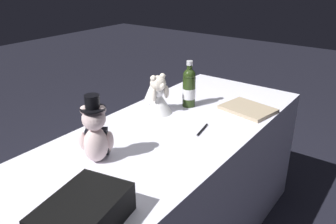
% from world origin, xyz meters
% --- Properties ---
extents(reception_table, '(1.86, 0.76, 0.76)m').
position_xyz_m(reception_table, '(0.00, 0.00, 0.38)').
color(reception_table, white).
rests_on(reception_table, ground_plane).
extents(teddy_bear_groom, '(0.14, 0.13, 0.30)m').
position_xyz_m(teddy_bear_groom, '(0.41, -0.07, 0.89)').
color(teddy_bear_groom, silver).
rests_on(teddy_bear_groom, reception_table).
extents(teddy_bear_bride, '(0.17, 0.20, 0.23)m').
position_xyz_m(teddy_bear_bride, '(-0.15, -0.19, 0.86)').
color(teddy_bear_bride, white).
rests_on(teddy_bear_bride, reception_table).
extents(champagne_bottle, '(0.08, 0.08, 0.27)m').
position_xyz_m(champagne_bottle, '(-0.34, -0.10, 0.88)').
color(champagne_bottle, '#253714').
rests_on(champagne_bottle, reception_table).
extents(signing_pen, '(0.14, 0.04, 0.01)m').
position_xyz_m(signing_pen, '(-0.09, 0.14, 0.77)').
color(signing_pen, black).
rests_on(signing_pen, reception_table).
extents(gift_case_black, '(0.34, 0.26, 0.11)m').
position_xyz_m(gift_case_black, '(0.72, 0.20, 0.81)').
color(gift_case_black, black).
rests_on(gift_case_black, reception_table).
extents(guestbook, '(0.26, 0.31, 0.02)m').
position_xyz_m(guestbook, '(-0.48, 0.22, 0.77)').
color(guestbook, tan).
rests_on(guestbook, reception_table).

